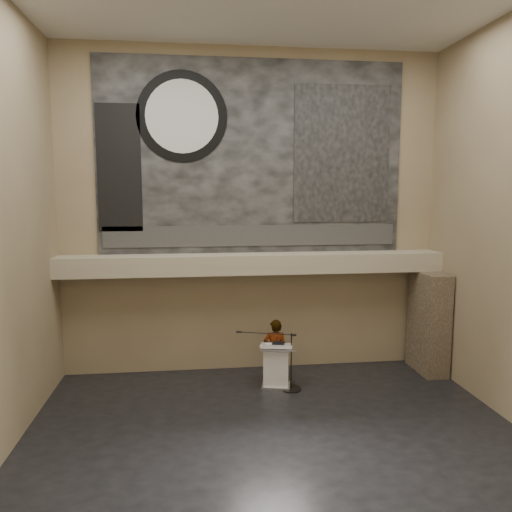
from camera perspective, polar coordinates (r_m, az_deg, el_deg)
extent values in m
plane|color=black|center=(10.48, 2.30, -20.00)|extent=(10.00, 10.00, 0.00)
cube|color=#846E54|center=(13.28, -0.43, 4.94)|extent=(10.00, 0.02, 8.50)
cube|color=#846E54|center=(5.43, 9.44, 1.20)|extent=(10.00, 0.02, 8.50)
cube|color=tan|center=(13.00, -0.22, -0.87)|extent=(10.00, 0.80, 0.50)
cylinder|color=#B2893D|center=(12.91, -7.27, -2.25)|extent=(0.04, 0.04, 0.06)
cylinder|color=#B2893D|center=(13.36, 7.93, -1.93)|extent=(0.04, 0.04, 0.06)
cube|color=black|center=(13.26, -0.42, 11.21)|extent=(8.00, 0.05, 5.00)
cube|color=#2D2D2D|center=(13.25, -0.39, 2.34)|extent=(7.76, 0.02, 0.55)
cylinder|color=black|center=(13.24, -8.46, 15.49)|extent=(2.30, 0.02, 2.30)
cylinder|color=silver|center=(13.22, -8.46, 15.50)|extent=(1.84, 0.02, 1.84)
cube|color=black|center=(13.72, 9.81, 11.40)|extent=(2.60, 0.02, 3.60)
cube|color=black|center=(13.25, -15.38, 9.65)|extent=(1.10, 0.02, 3.20)
cube|color=#45382A|center=(14.22, 19.11, -7.13)|extent=(0.60, 1.40, 2.70)
cube|color=silver|center=(12.76, 2.30, -14.60)|extent=(0.79, 0.66, 0.08)
cube|color=white|center=(12.58, 2.32, -12.40)|extent=(0.68, 0.54, 0.96)
cube|color=white|center=(12.40, 2.35, -10.22)|extent=(0.87, 0.70, 0.13)
cube|color=black|center=(12.43, 2.58, -9.93)|extent=(0.35, 0.31, 0.04)
cube|color=silver|center=(12.37, 1.60, -10.09)|extent=(0.23, 0.30, 0.00)
imported|color=white|center=(12.82, 2.20, -10.79)|extent=(0.63, 0.45, 1.64)
cylinder|color=black|center=(12.69, 4.02, -14.89)|extent=(0.52, 0.52, 0.02)
cylinder|color=black|center=(12.44, 4.05, -11.92)|extent=(0.03, 0.03, 1.41)
cylinder|color=black|center=(12.33, 1.02, -8.83)|extent=(1.39, 0.47, 0.02)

